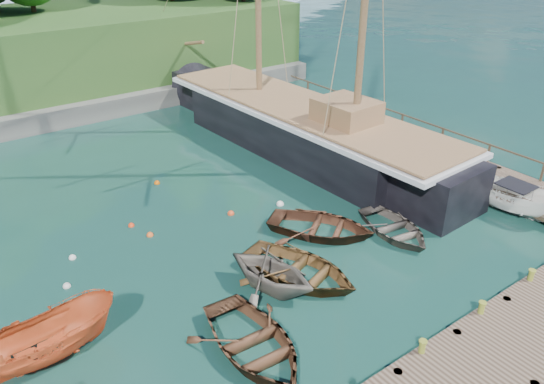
{
  "coord_description": "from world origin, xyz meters",
  "views": [
    {
      "loc": [
        -11.74,
        -12.02,
        12.3
      ],
      "look_at": [
        -0.01,
        3.84,
        2.0
      ],
      "focal_mm": 35.0,
      "sensor_mm": 36.0,
      "label": 1
    }
  ],
  "objects_px": {
    "schooner": "(302,131)",
    "rowboat_3": "(393,234)",
    "cabin_boat_white": "(510,212)",
    "rowboat_0": "(254,352)",
    "motorboat_orange": "(50,360)",
    "rowboat_2": "(299,278)",
    "rowboat_1": "(271,289)",
    "rowboat_4": "(321,234)"
  },
  "relations": [
    {
      "from": "rowboat_0",
      "to": "rowboat_3",
      "type": "xyz_separation_m",
      "value": [
        8.92,
        2.16,
        0.0
      ]
    },
    {
      "from": "rowboat_4",
      "to": "motorboat_orange",
      "type": "relative_size",
      "value": 1.0
    },
    {
      "from": "motorboat_orange",
      "to": "cabin_boat_white",
      "type": "bearing_deg",
      "value": -100.12
    },
    {
      "from": "rowboat_1",
      "to": "motorboat_orange",
      "type": "bearing_deg",
      "value": 153.94
    },
    {
      "from": "rowboat_1",
      "to": "rowboat_2",
      "type": "relative_size",
      "value": 0.77
    },
    {
      "from": "rowboat_3",
      "to": "motorboat_orange",
      "type": "bearing_deg",
      "value": -176.07
    },
    {
      "from": "rowboat_0",
      "to": "motorboat_orange",
      "type": "relative_size",
      "value": 1.01
    },
    {
      "from": "schooner",
      "to": "cabin_boat_white",
      "type": "bearing_deg",
      "value": -77.56
    },
    {
      "from": "rowboat_3",
      "to": "rowboat_1",
      "type": "bearing_deg",
      "value": -171.53
    },
    {
      "from": "rowboat_0",
      "to": "rowboat_2",
      "type": "bearing_deg",
      "value": 34.73
    },
    {
      "from": "rowboat_4",
      "to": "schooner",
      "type": "bearing_deg",
      "value": 20.4
    },
    {
      "from": "rowboat_2",
      "to": "schooner",
      "type": "xyz_separation_m",
      "value": [
        8.07,
        9.66,
        1.16
      ]
    },
    {
      "from": "motorboat_orange",
      "to": "cabin_boat_white",
      "type": "relative_size",
      "value": 1.0
    },
    {
      "from": "rowboat_0",
      "to": "rowboat_2",
      "type": "height_order",
      "value": "rowboat_2"
    },
    {
      "from": "motorboat_orange",
      "to": "rowboat_4",
      "type": "bearing_deg",
      "value": -88.05
    },
    {
      "from": "cabin_boat_white",
      "to": "rowboat_3",
      "type": "bearing_deg",
      "value": 152.82
    },
    {
      "from": "rowboat_1",
      "to": "rowboat_3",
      "type": "xyz_separation_m",
      "value": [
        6.57,
        -0.09,
        0.0
      ]
    },
    {
      "from": "rowboat_4",
      "to": "motorboat_orange",
      "type": "distance_m",
      "value": 11.72
    },
    {
      "from": "rowboat_0",
      "to": "schooner",
      "type": "bearing_deg",
      "value": 49.27
    },
    {
      "from": "cabin_boat_white",
      "to": "schooner",
      "type": "relative_size",
      "value": 0.16
    },
    {
      "from": "rowboat_3",
      "to": "cabin_boat_white",
      "type": "distance_m",
      "value": 6.14
    },
    {
      "from": "rowboat_1",
      "to": "rowboat_2",
      "type": "height_order",
      "value": "rowboat_1"
    },
    {
      "from": "rowboat_2",
      "to": "rowboat_3",
      "type": "height_order",
      "value": "rowboat_2"
    },
    {
      "from": "rowboat_0",
      "to": "cabin_boat_white",
      "type": "relative_size",
      "value": 1.01
    },
    {
      "from": "schooner",
      "to": "rowboat_3",
      "type": "bearing_deg",
      "value": -108.34
    },
    {
      "from": "rowboat_2",
      "to": "motorboat_orange",
      "type": "bearing_deg",
      "value": 152.45
    },
    {
      "from": "rowboat_1",
      "to": "schooner",
      "type": "distance_m",
      "value": 13.4
    },
    {
      "from": "rowboat_4",
      "to": "rowboat_2",
      "type": "bearing_deg",
      "value": 179.5
    },
    {
      "from": "rowboat_0",
      "to": "schooner",
      "type": "relative_size",
      "value": 0.16
    },
    {
      "from": "rowboat_1",
      "to": "rowboat_4",
      "type": "xyz_separation_m",
      "value": [
        4.03,
        1.82,
        0.0
      ]
    },
    {
      "from": "cabin_boat_white",
      "to": "rowboat_2",
      "type": "bearing_deg",
      "value": 161.42
    },
    {
      "from": "rowboat_2",
      "to": "cabin_boat_white",
      "type": "bearing_deg",
      "value": -28.79
    },
    {
      "from": "rowboat_1",
      "to": "motorboat_orange",
      "type": "relative_size",
      "value": 0.79
    },
    {
      "from": "rowboat_3",
      "to": "cabin_boat_white",
      "type": "xyz_separation_m",
      "value": [
        5.82,
        -1.94,
        0.0
      ]
    },
    {
      "from": "cabin_boat_white",
      "to": "rowboat_1",
      "type": "bearing_deg",
      "value": 161.92
    },
    {
      "from": "rowboat_3",
      "to": "cabin_boat_white",
      "type": "relative_size",
      "value": 0.86
    },
    {
      "from": "rowboat_3",
      "to": "motorboat_orange",
      "type": "relative_size",
      "value": 0.85
    },
    {
      "from": "rowboat_0",
      "to": "rowboat_2",
      "type": "distance_m",
      "value": 4.2
    },
    {
      "from": "cabin_boat_white",
      "to": "schooner",
      "type": "distance_m",
      "value": 12.03
    },
    {
      "from": "rowboat_0",
      "to": "rowboat_3",
      "type": "distance_m",
      "value": 9.18
    },
    {
      "from": "motorboat_orange",
      "to": "rowboat_2",
      "type": "bearing_deg",
      "value": -99.43
    },
    {
      "from": "rowboat_2",
      "to": "motorboat_orange",
      "type": "xyz_separation_m",
      "value": [
        -8.93,
        1.34,
        0.0
      ]
    }
  ]
}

